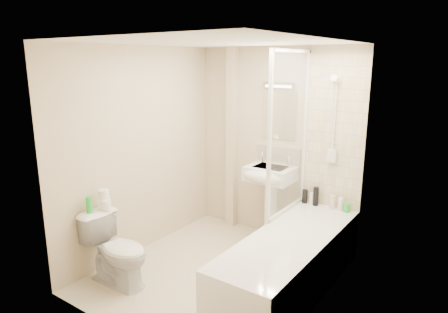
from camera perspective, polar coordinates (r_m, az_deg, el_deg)
The scene contains 25 objects.
floor at distance 4.48m, azimuth -0.94°, elevation -16.30°, with size 2.50×2.50×0.00m, color beige.
wall_back at distance 5.06m, azimuth 7.37°, elevation 1.69°, with size 2.20×0.02×2.40m, color beige.
wall_left at distance 4.73m, azimuth -11.83°, elevation 0.70°, with size 0.02×2.50×2.40m, color beige.
wall_right at distance 3.51m, azimuth 13.69°, elevation -3.91°, with size 0.02×2.50×2.40m, color beige.
ceiling at distance 3.89m, azimuth -1.09°, elevation 16.06°, with size 2.20×2.50×0.02m, color white.
tile_back at distance 4.71m, azimuth 15.48°, elevation 3.22°, with size 0.70×0.01×1.75m, color beige.
tile_right at distance 3.64m, azimuth 14.88°, elevation 0.30°, with size 0.01×2.10×1.75m, color beige.
pipe_boxing at distance 5.32m, azimuth 1.15°, elevation 2.38°, with size 0.12×0.12×2.40m, color beige.
splashback at distance 5.06m, azimuth 7.76°, elevation -0.28°, with size 0.60×0.01×0.30m, color beige.
mirror at distance 4.96m, azimuth 7.95°, elevation 5.89°, with size 0.46×0.01×0.60m, color white.
strip_light at distance 4.90m, azimuth 7.97°, elevation 10.15°, with size 0.42×0.07×0.07m, color silver.
bathtub at distance 4.16m, azimuth 9.40°, elevation -14.48°, with size 0.70×2.10×0.55m.
shower_screen at distance 4.44m, azimuth 9.30°, elevation 3.25°, with size 0.04×0.92×1.80m.
shower_fixture at distance 4.65m, azimuth 15.37°, elevation 4.61°, with size 0.10×0.16×0.99m.
pedestal_sink at distance 4.94m, azimuth 6.44°, elevation -3.71°, with size 0.57×0.51×1.10m.
bottle_black_a at distance 4.93m, azimuth 11.48°, elevation -5.61°, with size 0.06×0.06×0.17m, color black.
bottle_white_a at distance 4.91m, azimuth 12.39°, elevation -5.89°, with size 0.05×0.05×0.15m, color white.
bottle_black_b at distance 4.88m, azimuth 12.98°, elevation -5.56°, with size 0.07×0.07×0.22m, color black.
bottle_cream at distance 4.82m, azimuth 15.24°, elevation -6.32°, with size 0.06×0.06×0.16m, color beige.
bottle_white_b at distance 4.79m, azimuth 16.31°, elevation -6.56°, with size 0.06×0.06×0.15m, color white.
bottle_green at distance 4.78m, azimuth 17.13°, elevation -7.02°, with size 0.07×0.07×0.10m, color green.
toilet at distance 4.28m, azimuth -15.00°, elevation -12.76°, with size 0.72×0.42×0.73m, color white.
toilet_roll_lower at distance 4.32m, azimuth -16.53°, elevation -6.64°, with size 0.10×0.10×0.10m, color white.
toilet_roll_upper at distance 4.33m, azimuth -16.82°, elevation -5.22°, with size 0.11×0.11×0.10m, color white.
green_bottle at distance 4.27m, azimuth -18.72°, elevation -6.57°, with size 0.06×0.06×0.17m, color green.
Camera 1 is at (2.29, -3.14, 2.23)m, focal length 32.00 mm.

